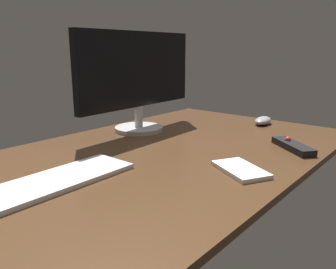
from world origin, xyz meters
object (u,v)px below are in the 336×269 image
object	(u,v)px
keyboard	(48,183)
media_remote	(293,146)
computer_mouse	(263,121)
monitor	(138,77)
notepad	(240,170)

from	to	relation	value
keyboard	media_remote	xyz separation A→B (cm)	(68.36, -33.85, 0.51)
computer_mouse	media_remote	bearing A→B (deg)	-147.92
monitor	media_remote	distance (cm)	62.34
computer_mouse	notepad	world-z (taller)	computer_mouse
media_remote	notepad	bearing A→B (deg)	122.04
keyboard	media_remote	distance (cm)	76.28
notepad	monitor	bearing A→B (deg)	73.51
notepad	computer_mouse	bearing A→B (deg)	19.53
keyboard	notepad	world-z (taller)	same
media_remote	notepad	distance (cm)	29.91
computer_mouse	media_remote	xyz separation A→B (cm)	(-29.21, -23.92, -0.55)
computer_mouse	media_remote	size ratio (longest dim) A/B	0.67
monitor	computer_mouse	bearing A→B (deg)	-39.45
monitor	keyboard	bearing A→B (deg)	-158.39
monitor	computer_mouse	distance (cm)	57.87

